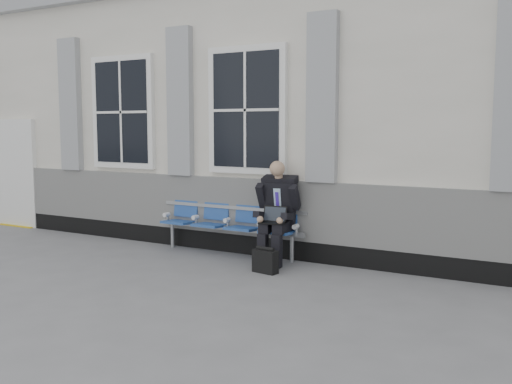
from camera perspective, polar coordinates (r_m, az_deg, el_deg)
The scene contains 5 objects.
ground at distance 8.05m, azimuth -8.31°, elevation -7.87°, with size 70.00×70.00×0.00m, color slate.
station_building at distance 10.78m, azimuth 2.78°, elevation 7.72°, with size 14.40×4.40×4.49m.
bench at distance 8.95m, azimuth -2.68°, elevation -2.75°, with size 2.60×0.47×0.91m.
businessman at distance 8.35m, azimuth 2.15°, elevation -1.67°, with size 0.65×0.87×1.50m.
briefcase at distance 7.87m, azimuth 0.93°, elevation -6.89°, with size 0.37×0.20×0.36m.
Camera 1 is at (4.76, -6.19, 1.99)m, focal length 40.00 mm.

